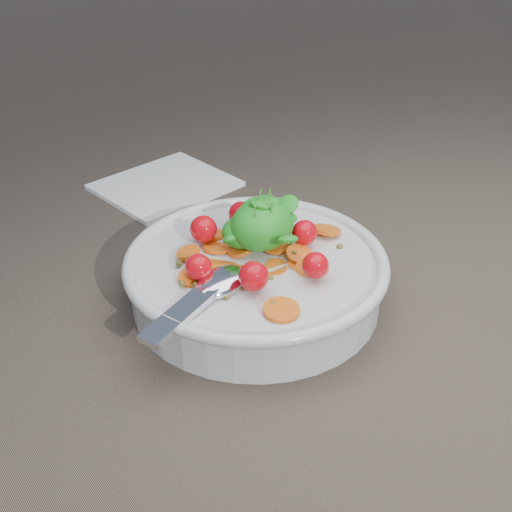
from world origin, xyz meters
TOP-DOWN VIEW (x-y plane):
  - ground at (0.00, 0.00)m, footprint 6.00×6.00m
  - bowl at (0.03, -0.03)m, footprint 0.28×0.26m
  - napkin at (0.08, 0.26)m, footprint 0.18×0.16m

SIDE VIEW (x-z plane):
  - ground at x=0.00m, z-range 0.00..0.00m
  - napkin at x=0.08m, z-range 0.00..0.01m
  - bowl at x=0.03m, z-range -0.02..0.09m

